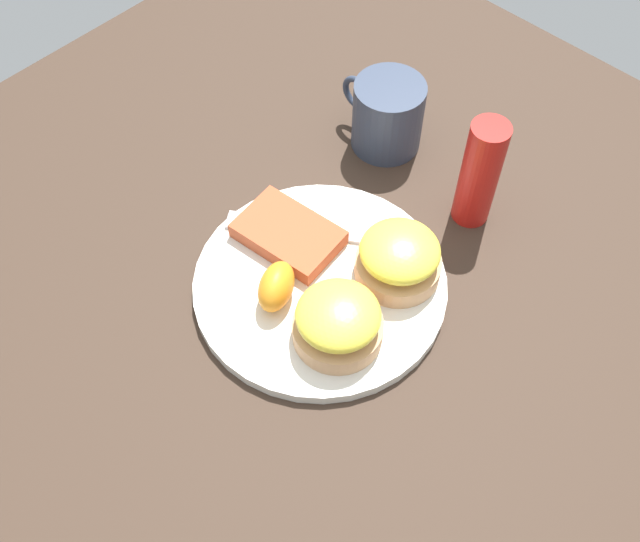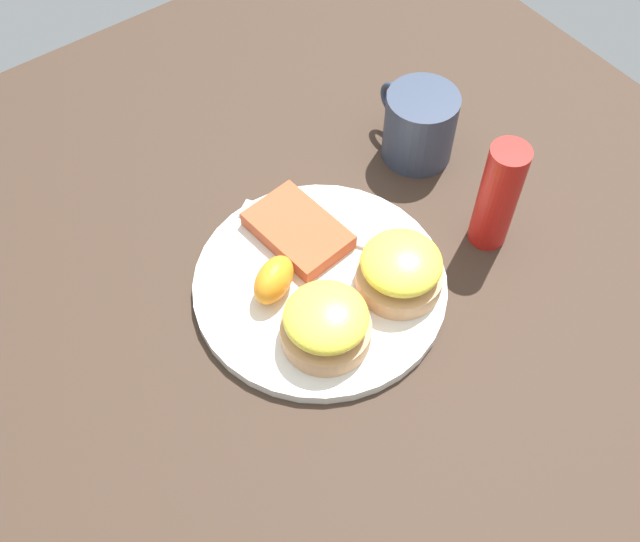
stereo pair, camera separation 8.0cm
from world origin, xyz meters
name	(u,v)px [view 1 (the left image)]	position (x,y,z in m)	size (l,w,h in m)	color
ground_plane	(320,288)	(0.00, 0.00, 0.00)	(1.10, 1.10, 0.00)	#38281E
plate	(320,285)	(0.00, 0.00, 0.01)	(0.28, 0.28, 0.01)	silver
sandwich_benedict_left	(338,322)	(-0.06, 0.04, 0.04)	(0.09, 0.09, 0.06)	tan
sandwich_benedict_right	(399,258)	(-0.05, -0.07, 0.04)	(0.09, 0.09, 0.06)	tan
hashbrown_patty	(288,234)	(0.07, -0.02, 0.02)	(0.11, 0.08, 0.02)	#B14D2C
orange_wedge	(276,286)	(0.02, 0.05, 0.04)	(0.06, 0.04, 0.04)	orange
fork	(308,234)	(0.05, -0.04, 0.02)	(0.20, 0.14, 0.00)	silver
cup	(387,115)	(0.10, -0.22, 0.05)	(0.12, 0.09, 0.09)	#2D384C
condiment_bottle	(480,174)	(-0.06, -0.20, 0.07)	(0.04, 0.04, 0.14)	#B21914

